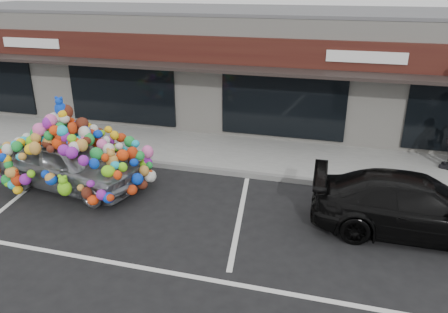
# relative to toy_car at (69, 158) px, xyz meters

# --- Properties ---
(ground) EXTENTS (90.00, 90.00, 0.00)m
(ground) POSITION_rel_toy_car_xyz_m (2.06, -0.57, -0.86)
(ground) COLOR black
(ground) RESTS_ON ground
(shop_building) EXTENTS (24.00, 7.20, 4.31)m
(shop_building) POSITION_rel_toy_car_xyz_m (2.06, 7.88, 1.31)
(shop_building) COLOR beige
(shop_building) RESTS_ON ground
(sidewalk) EXTENTS (26.00, 3.00, 0.15)m
(sidewalk) POSITION_rel_toy_car_xyz_m (2.06, 3.43, -0.78)
(sidewalk) COLOR gray
(sidewalk) RESTS_ON ground
(kerb) EXTENTS (26.00, 0.18, 0.16)m
(kerb) POSITION_rel_toy_car_xyz_m (2.06, 1.93, -0.78)
(kerb) COLOR slate
(kerb) RESTS_ON ground
(parking_stripe_left) EXTENTS (0.73, 4.37, 0.01)m
(parking_stripe_left) POSITION_rel_toy_car_xyz_m (-1.14, -0.37, -0.85)
(parking_stripe_left) COLOR silver
(parking_stripe_left) RESTS_ON ground
(parking_stripe_mid) EXTENTS (0.73, 4.37, 0.01)m
(parking_stripe_mid) POSITION_rel_toy_car_xyz_m (4.86, -0.37, -0.85)
(parking_stripe_mid) COLOR silver
(parking_stripe_mid) RESTS_ON ground
(lane_line) EXTENTS (14.00, 0.12, 0.01)m
(lane_line) POSITION_rel_toy_car_xyz_m (4.06, -2.87, -0.85)
(lane_line) COLOR silver
(lane_line) RESTS_ON ground
(toy_car) EXTENTS (2.95, 4.57, 2.52)m
(toy_car) POSITION_rel_toy_car_xyz_m (0.00, 0.00, 0.00)
(toy_car) COLOR #B0B3BB
(toy_car) RESTS_ON ground
(black_sedan) EXTENTS (2.02, 4.65, 1.33)m
(black_sedan) POSITION_rel_toy_car_xyz_m (8.81, 0.01, -0.19)
(black_sedan) COLOR black
(black_sedan) RESTS_ON ground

